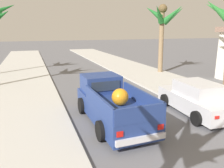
{
  "coord_description": "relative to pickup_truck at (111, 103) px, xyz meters",
  "views": [
    {
      "loc": [
        -4.29,
        -1.8,
        3.95
      ],
      "look_at": [
        -0.46,
        8.71,
        1.2
      ],
      "focal_mm": 35.85,
      "sensor_mm": 36.0,
      "label": 1
    }
  ],
  "objects": [
    {
      "name": "car_left_mid",
      "position": [
        4.16,
        -0.55,
        -0.07
      ],
      "size": [
        2.2,
        4.33,
        1.54
      ],
      "color": "silver",
      "rests_on": "ground"
    },
    {
      "name": "curb_right",
      "position": [
        5.45,
        5.03,
        -0.74
      ],
      "size": [
        0.16,
        60.0,
        0.1
      ],
      "primitive_type": "cube",
      "color": "silver",
      "rests_on": "ground"
    },
    {
      "name": "sidewalk_right",
      "position": [
        6.36,
        5.03,
        -0.73
      ],
      "size": [
        4.63,
        60.0,
        0.12
      ],
      "primitive_type": "cube",
      "color": "beige",
      "rests_on": "ground"
    },
    {
      "name": "pickup_truck",
      "position": [
        0.0,
        0.0,
        0.0
      ],
      "size": [
        2.29,
        5.24,
        1.8
      ],
      "color": "navy",
      "rests_on": "ground"
    },
    {
      "name": "palm_tree_right_fore",
      "position": [
        8.11,
        8.83,
        3.94
      ],
      "size": [
        3.7,
        3.72,
        6.08
      ],
      "color": "#846B4C",
      "rests_on": "ground"
    },
    {
      "name": "curb_left",
      "position": [
        -3.14,
        5.03,
        -0.74
      ],
      "size": [
        0.16,
        60.0,
        0.1
      ],
      "primitive_type": "cube",
      "color": "silver",
      "rests_on": "ground"
    },
    {
      "name": "sidewalk_left",
      "position": [
        -4.05,
        5.03,
        -0.73
      ],
      "size": [
        4.63,
        60.0,
        0.12
      ],
      "primitive_type": "cube",
      "color": "beige",
      "rests_on": "ground"
    }
  ]
}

